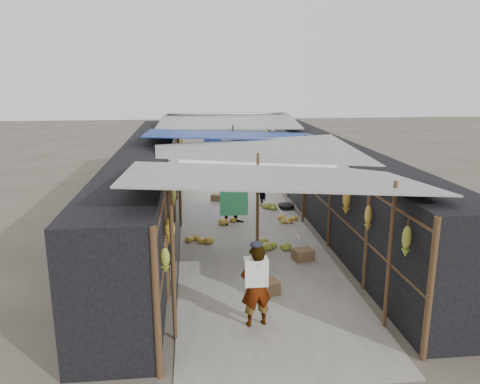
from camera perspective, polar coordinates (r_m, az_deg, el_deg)
name	(u,v)px	position (r m, az deg, el deg)	size (l,w,h in m)	color
ground	(282,333)	(8.34, 5.17, -16.69)	(80.00, 80.00, 0.00)	#6B6356
aisle_slab	(241,219)	(14.24, 0.08, -3.28)	(3.60, 16.00, 0.02)	#9E998E
stall_left	(149,184)	(13.92, -11.04, 0.91)	(1.40, 15.00, 2.30)	black
stall_right	(329,180)	(14.48, 10.76, 1.43)	(1.40, 15.00, 2.30)	black
crate_near	(266,288)	(9.52, 3.21, -11.56)	(0.47, 0.38, 0.28)	#855F43
crate_mid	(303,255)	(11.22, 7.69, -7.61)	(0.45, 0.36, 0.27)	#855F43
crate_back	(217,197)	(16.26, -2.80, -0.67)	(0.39, 0.32, 0.25)	#855F43
black_basin	(286,207)	(15.34, 5.62, -1.79)	(0.53, 0.53, 0.16)	black
vendor_elderly	(256,286)	(8.17, 1.94, -11.40)	(0.54, 0.36, 1.49)	white
shopper_blue	(236,196)	(13.57, -0.45, -0.43)	(0.83, 0.65, 1.72)	navy
vendor_seated	(261,195)	(15.48, 2.60, -0.36)	(0.52, 0.30, 0.80)	#4B4641
market_canopy	(240,139)	(14.06, 0.03, 6.51)	(5.62, 15.20, 2.77)	brown
hanging_bananas	(238,166)	(13.65, -0.21, 3.17)	(3.95, 13.89, 0.74)	olive
floor_bananas	(236,215)	(14.14, -0.52, -2.79)	(3.64, 7.27, 0.35)	olive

